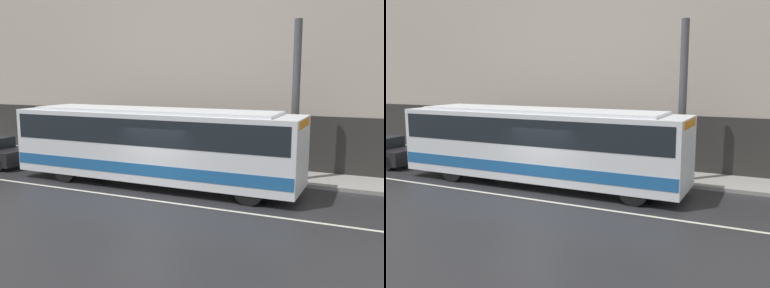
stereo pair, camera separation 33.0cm
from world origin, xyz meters
The scene contains 6 objects.
ground_plane centered at (0.00, 0.00, 0.00)m, with size 60.00×60.00×0.00m, color #262628.
sidewalk centered at (0.00, 5.24, 0.08)m, with size 60.00×2.48×0.15m.
building_facade centered at (0.00, 6.62, 5.14)m, with size 60.00×0.35×10.66m.
lane_stripe centered at (0.00, 0.00, 0.00)m, with size 54.00×0.14×0.01m.
transit_bus centered at (-0.80, 2.00, 1.76)m, with size 12.01×2.59×3.12m.
utility_pole_near centered at (4.38, 4.58, 3.40)m, with size 0.32×0.32×6.50m.
Camera 2 is at (7.97, -12.82, 4.46)m, focal length 40.00 mm.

